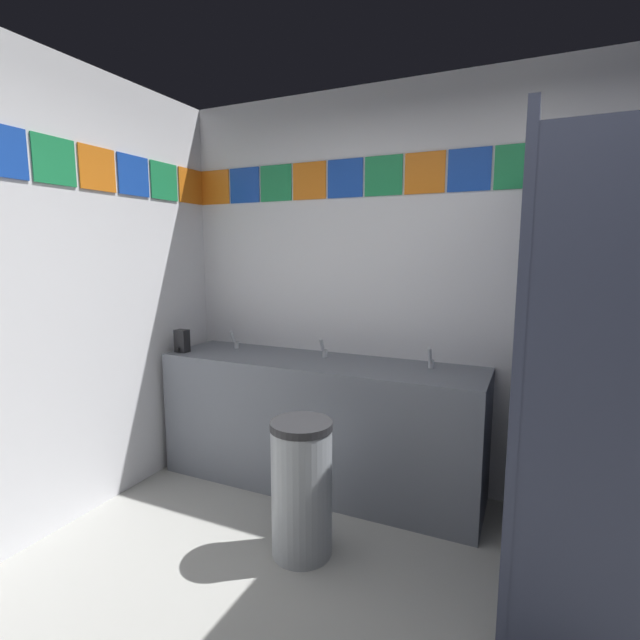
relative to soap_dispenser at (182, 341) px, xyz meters
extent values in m
cube|color=silver|center=(1.86, 0.48, 0.37)|extent=(3.98, 0.08, 2.63)
cube|color=orange|center=(0.00, 0.44, 1.11)|extent=(0.25, 0.01, 0.25)
cube|color=#1947B7|center=(0.27, 0.44, 1.11)|extent=(0.25, 0.01, 0.25)
cube|color=#1E8C4C|center=(0.53, 0.44, 1.11)|extent=(0.25, 0.01, 0.25)
cube|color=orange|center=(0.80, 0.44, 1.11)|extent=(0.25, 0.01, 0.25)
cube|color=#1947B7|center=(1.06, 0.44, 1.11)|extent=(0.25, 0.01, 0.25)
cube|color=#1E8C4C|center=(1.33, 0.44, 1.11)|extent=(0.25, 0.01, 0.25)
cube|color=orange|center=(1.60, 0.44, 1.11)|extent=(0.25, 0.01, 0.25)
cube|color=#1947B7|center=(1.86, 0.44, 1.11)|extent=(0.25, 0.01, 0.25)
cube|color=#1E8C4C|center=(2.13, 0.44, 1.11)|extent=(0.25, 0.01, 0.25)
cube|color=orange|center=(2.39, 0.44, 1.11)|extent=(0.25, 0.01, 0.25)
cube|color=#1947B7|center=(2.66, 0.44, 1.11)|extent=(0.25, 0.01, 0.25)
cube|color=#1947B7|center=(-0.12, -1.06, 1.11)|extent=(0.01, 0.25, 0.25)
cube|color=#1E8C4C|center=(-0.12, -0.79, 1.11)|extent=(0.01, 0.25, 0.25)
cube|color=orange|center=(-0.12, -0.52, 1.11)|extent=(0.01, 0.25, 0.25)
cube|color=#1947B7|center=(-0.12, -0.24, 1.11)|extent=(0.01, 0.25, 0.25)
cube|color=#1E8C4C|center=(-0.12, 0.03, 1.11)|extent=(0.01, 0.25, 0.25)
cube|color=orange|center=(-0.12, 0.31, 1.11)|extent=(0.01, 0.25, 0.25)
cube|color=slate|center=(0.99, 0.16, -0.51)|extent=(2.15, 0.56, 0.86)
cube|color=slate|center=(0.99, 0.43, -0.12)|extent=(2.15, 0.03, 0.08)
cylinder|color=silver|center=(0.28, 0.13, -0.13)|extent=(0.34, 0.34, 0.10)
cylinder|color=silver|center=(0.99, 0.13, -0.13)|extent=(0.34, 0.34, 0.10)
cylinder|color=silver|center=(1.71, 0.13, -0.13)|extent=(0.34, 0.34, 0.10)
cylinder|color=silver|center=(0.28, 0.27, -0.05)|extent=(0.04, 0.04, 0.05)
cylinder|color=silver|center=(0.28, 0.22, 0.02)|extent=(0.02, 0.06, 0.09)
cylinder|color=silver|center=(0.99, 0.27, -0.05)|extent=(0.04, 0.04, 0.05)
cylinder|color=silver|center=(0.99, 0.22, 0.02)|extent=(0.02, 0.06, 0.09)
cylinder|color=silver|center=(1.71, 0.27, -0.05)|extent=(0.04, 0.04, 0.05)
cylinder|color=silver|center=(1.71, 0.22, 0.02)|extent=(0.02, 0.06, 0.09)
cube|color=black|center=(0.00, 0.00, 0.00)|extent=(0.09, 0.07, 0.16)
cylinder|color=black|center=(0.00, -0.04, -0.06)|extent=(0.02, 0.02, 0.03)
cube|color=#33384C|center=(2.22, -0.23, 0.08)|extent=(0.04, 1.35, 2.05)
cylinder|color=silver|center=(2.24, -0.89, 0.19)|extent=(0.02, 0.02, 0.10)
cylinder|color=white|center=(2.74, 0.04, -0.74)|extent=(0.38, 0.38, 0.40)
torus|color=white|center=(2.74, 0.04, -0.53)|extent=(0.39, 0.39, 0.05)
cube|color=white|center=(2.74, 0.25, -0.37)|extent=(0.34, 0.17, 0.34)
cylinder|color=#999EA3|center=(1.23, -0.54, -0.60)|extent=(0.31, 0.31, 0.68)
cylinder|color=#262628|center=(1.23, -0.54, -0.24)|extent=(0.32, 0.32, 0.04)
camera|label=1|loc=(2.26, -2.56, 0.63)|focal=26.32mm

